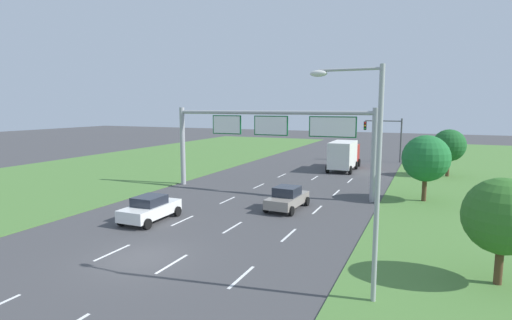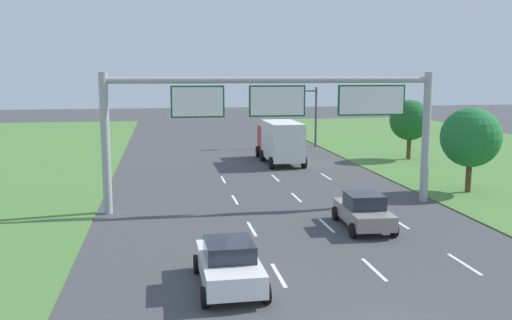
{
  "view_description": "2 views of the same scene",
  "coord_description": "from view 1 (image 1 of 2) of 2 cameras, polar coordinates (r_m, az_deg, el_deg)",
  "views": [
    {
      "loc": [
        12.2,
        -14.28,
        7.07
      ],
      "look_at": [
        -0.91,
        15.48,
        2.71
      ],
      "focal_mm": 28.0,
      "sensor_mm": 36.0,
      "label": 1
    },
    {
      "loc": [
        -5.63,
        -12.64,
        7.02
      ],
      "look_at": [
        -1.39,
        13.0,
        2.99
      ],
      "focal_mm": 40.0,
      "sensor_mm": 36.0,
      "label": 2
    }
  ],
  "objects": [
    {
      "name": "ground_plane",
      "position": [
        20.07,
        -16.08,
        -13.3
      ],
      "size": [
        200.0,
        200.0,
        0.0
      ],
      "primitive_type": "plane",
      "color": "#424244"
    },
    {
      "name": "grass_verge_left",
      "position": [
        41.73,
        -29.61,
        -3.09
      ],
      "size": [
        24.0,
        120.0,
        0.06
      ],
      "primitive_type": "cube",
      "color": "#4C7A38",
      "rests_on": "ground_plane"
    },
    {
      "name": "lane_dashes_inner_left",
      "position": [
        23.3,
        -14.65,
        -10.27
      ],
      "size": [
        0.14,
        44.4,
        0.01
      ],
      "color": "white",
      "rests_on": "ground_plane"
    },
    {
      "name": "lane_dashes_inner_right",
      "position": [
        21.39,
        -7.12,
        -11.71
      ],
      "size": [
        0.14,
        44.4,
        0.01
      ],
      "color": "white",
      "rests_on": "ground_plane"
    },
    {
      "name": "lane_dashes_slip",
      "position": [
        19.92,
        1.79,
        -13.14
      ],
      "size": [
        0.14,
        44.4,
        0.01
      ],
      "color": "white",
      "rests_on": "ground_plane"
    },
    {
      "name": "car_near_red",
      "position": [
        27.84,
        4.48,
        -5.44
      ],
      "size": [
        2.22,
        4.21,
        1.6
      ],
      "rotation": [
        0.0,
        0.0,
        -0.05
      ],
      "color": "gray",
      "rests_on": "ground_plane"
    },
    {
      "name": "car_lead_silver",
      "position": [
        25.83,
        -14.88,
        -6.7
      ],
      "size": [
        2.16,
        4.2,
        1.58
      ],
      "rotation": [
        0.0,
        0.0,
        0.01
      ],
      "color": "white",
      "rests_on": "ground_plane"
    },
    {
      "name": "box_truck",
      "position": [
        45.77,
        12.48,
        0.77
      ],
      "size": [
        2.74,
        7.26,
        3.26
      ],
      "rotation": [
        0.0,
        0.0,
        0.01
      ],
      "color": "#B21E19",
      "rests_on": "ground_plane"
    },
    {
      "name": "sign_gantry",
      "position": [
        32.57,
        2.32,
        3.9
      ],
      "size": [
        17.24,
        0.44,
        7.0
      ],
      "color": "#9EA0A5",
      "rests_on": "ground_plane"
    },
    {
      "name": "traffic_light_mast",
      "position": [
        53.97,
        17.99,
        3.86
      ],
      "size": [
        4.76,
        0.49,
        5.6
      ],
      "color": "#47494F",
      "rests_on": "ground_plane"
    },
    {
      "name": "street_lamp",
      "position": [
        14.54,
        15.61,
        -0.52
      ],
      "size": [
        2.61,
        0.32,
        8.5
      ],
      "color": "#9EA0A5",
      "rests_on": "ground_plane"
    },
    {
      "name": "roadside_tree_near",
      "position": [
        18.4,
        31.8,
        -6.86
      ],
      "size": [
        3.01,
        3.01,
        4.35
      ],
      "color": "#513823",
      "rests_on": "ground_plane"
    },
    {
      "name": "roadside_tree_mid",
      "position": [
        32.04,
        23.11,
        0.2
      ],
      "size": [
        3.45,
        3.45,
        5.0
      ],
      "color": "#513823",
      "rests_on": "ground_plane"
    },
    {
      "name": "roadside_tree_far",
      "position": [
        44.52,
        25.85,
        1.88
      ],
      "size": [
        3.23,
        3.23,
        4.83
      ],
      "color": "#513823",
      "rests_on": "ground_plane"
    }
  ]
}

